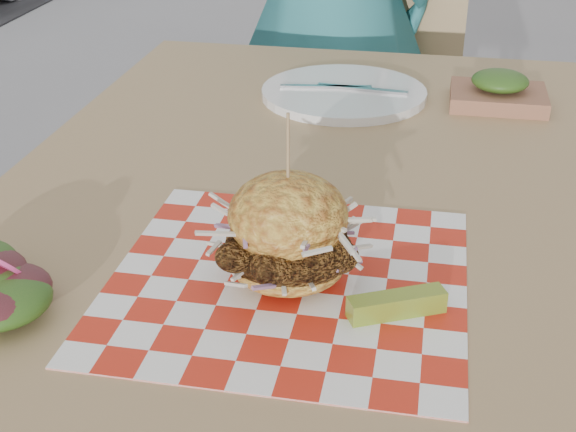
# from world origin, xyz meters

# --- Properties ---
(patio_table) EXTENTS (0.80, 1.20, 0.75)m
(patio_table) POSITION_xyz_m (-0.16, -0.12, 0.67)
(patio_table) COLOR tan
(patio_table) RESTS_ON ground
(patio_chair) EXTENTS (0.42, 0.43, 0.95)m
(patio_chair) POSITION_xyz_m (-0.16, 0.93, 0.55)
(patio_chair) COLOR tan
(patio_chair) RESTS_ON ground
(paper_liner) EXTENTS (0.36, 0.36, 0.00)m
(paper_liner) POSITION_xyz_m (-0.15, -0.36, 0.75)
(paper_liner) COLOR red
(paper_liner) RESTS_ON patio_table
(sandwich) EXTENTS (0.16, 0.16, 0.18)m
(sandwich) POSITION_xyz_m (-0.15, -0.36, 0.80)
(sandwich) COLOR gold
(sandwich) RESTS_ON paper_liner
(pickle_spear) EXTENTS (0.09, 0.06, 0.02)m
(pickle_spear) POSITION_xyz_m (-0.03, -0.40, 0.76)
(pickle_spear) COLOR olive
(pickle_spear) RESTS_ON paper_liner
(place_setting) EXTENTS (0.27, 0.27, 0.02)m
(place_setting) POSITION_xyz_m (-0.16, 0.21, 0.76)
(place_setting) COLOR white
(place_setting) RESTS_ON patio_table
(kraft_tray) EXTENTS (0.15, 0.12, 0.06)m
(kraft_tray) POSITION_xyz_m (0.09, 0.22, 0.77)
(kraft_tray) COLOR #905A41
(kraft_tray) RESTS_ON patio_table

